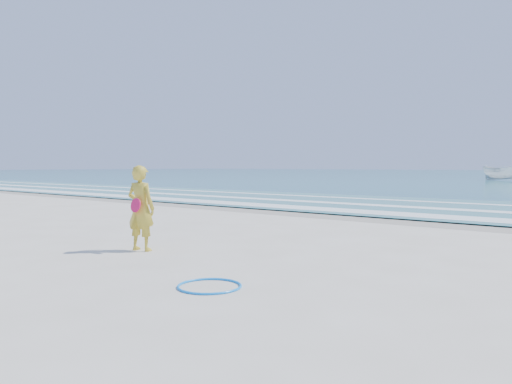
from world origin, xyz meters
The scene contains 9 objects.
ground centered at (0.00, 0.00, 0.00)m, with size 400.00×400.00×0.00m, color silver.
wet_sand centered at (0.00, 9.00, 0.00)m, with size 400.00×2.40×0.00m, color #B2A893.
shallow centered at (0.00, 14.00, 0.04)m, with size 400.00×10.00×0.01m, color #59B7AD.
foam_near centered at (0.00, 10.30, 0.05)m, with size 400.00×1.40×0.01m, color white.
foam_mid centered at (0.00, 13.20, 0.05)m, with size 400.00×0.90×0.01m, color white.
foam_far centered at (0.00, 16.50, 0.05)m, with size 400.00×0.60×0.01m, color white.
hoop centered at (3.72, -0.55, 0.02)m, with size 0.87×0.87×0.03m, color #0E8DFF.
boat centered at (-5.76, 53.80, 0.91)m, with size 1.70×4.52×1.74m, color white.
woman centered at (0.65, 0.67, 0.82)m, with size 0.67×0.52×1.64m.
Camera 1 is at (8.44, -5.24, 1.63)m, focal length 35.00 mm.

